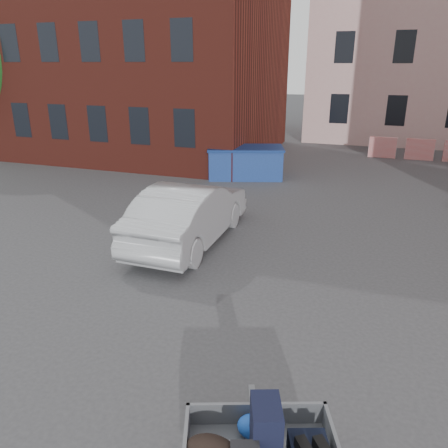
% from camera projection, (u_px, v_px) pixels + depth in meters
% --- Properties ---
extents(ground, '(120.00, 120.00, 0.00)m').
position_uv_depth(ground, '(249.00, 286.00, 9.19)').
color(ground, '#38383A').
rests_on(ground, ground).
extents(building_brick, '(12.00, 10.00, 14.00)m').
position_uv_depth(building_brick, '(148.00, 6.00, 21.06)').
color(building_brick, '#591E16').
rests_on(building_brick, ground).
extents(far_building, '(6.00, 6.00, 8.00)m').
position_uv_depth(far_building, '(79.00, 69.00, 33.47)').
color(far_building, maroon).
rests_on(far_building, ground).
extents(barriers, '(4.70, 0.18, 1.00)m').
position_uv_depth(barriers, '(420.00, 149.00, 21.00)').
color(barriers, red).
rests_on(barriers, ground).
extents(dumpster, '(3.33, 2.41, 1.26)m').
position_uv_depth(dumpster, '(245.00, 162.00, 17.67)').
color(dumpster, navy).
rests_on(dumpster, ground).
extents(silver_car, '(1.66, 4.75, 1.57)m').
position_uv_depth(silver_car, '(190.00, 213.00, 11.24)').
color(silver_car, '#AAADB1').
rests_on(silver_car, ground).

